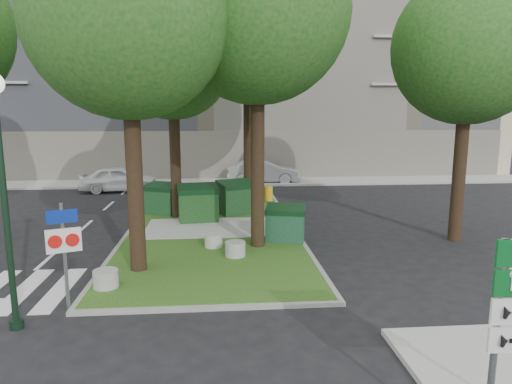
{
  "coord_description": "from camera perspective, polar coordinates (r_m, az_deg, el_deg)",
  "views": [
    {
      "loc": [
        0.74,
        -9.88,
        4.48
      ],
      "look_at": [
        1.91,
        3.98,
        2.0
      ],
      "focal_mm": 32.0,
      "sensor_mm": 36.0,
      "label": 1
    }
  ],
  "objects": [
    {
      "name": "ground",
      "position": [
        10.87,
        -8.55,
        -14.34
      ],
      "size": [
        120.0,
        120.0,
        0.0
      ],
      "primitive_type": "plane",
      "color": "black",
      "rests_on": "ground"
    },
    {
      "name": "median_island",
      "position": [
        18.42,
        -5.43,
        -3.82
      ],
      "size": [
        6.0,
        16.0,
        0.12
      ],
      "primitive_type": "cube",
      "color": "#254F16",
      "rests_on": "ground"
    },
    {
      "name": "median_kerb",
      "position": [
        18.42,
        -5.43,
        -3.85
      ],
      "size": [
        6.3,
        16.3,
        0.1
      ],
      "primitive_type": "cube",
      "color": "gray",
      "rests_on": "ground"
    },
    {
      "name": "building_sidewalk",
      "position": [
        28.73,
        -6.23,
        1.2
      ],
      "size": [
        42.0,
        3.0,
        0.12
      ],
      "primitive_type": "cube",
      "color": "#999993",
      "rests_on": "ground"
    },
    {
      "name": "zebra_crossing",
      "position": [
        13.02,
        -25.13,
        -10.98
      ],
      "size": [
        5.0,
        3.0,
        0.01
      ],
      "primitive_type": "cube",
      "color": "silver",
      "rests_on": "ground"
    },
    {
      "name": "apartment_building",
      "position": [
        36.06,
        -6.2,
        15.65
      ],
      "size": [
        41.0,
        12.0,
        16.0
      ],
      "primitive_type": "cube",
      "color": "#BBAE8C",
      "rests_on": "ground"
    },
    {
      "name": "tree_median_mid",
      "position": [
        19.17,
        -10.19,
        17.45
      ],
      "size": [
        4.8,
        4.8,
        9.99
      ],
      "color": "black",
      "rests_on": "ground"
    },
    {
      "name": "tree_median_far",
      "position": [
        22.32,
        -0.81,
        20.01
      ],
      "size": [
        5.8,
        5.8,
        11.93
      ],
      "color": "black",
      "rests_on": "ground"
    },
    {
      "name": "tree_street_right",
      "position": [
        17.29,
        25.37,
        17.5
      ],
      "size": [
        5.0,
        5.0,
        10.06
      ],
      "color": "black",
      "rests_on": "ground"
    },
    {
      "name": "dumpster_a",
      "position": [
        19.99,
        -11.66,
        -0.84
      ],
      "size": [
        1.71,
        1.5,
        1.32
      ],
      "rotation": [
        0.0,
        0.0,
        -0.43
      ],
      "color": "#0F3817",
      "rests_on": "median_island"
    },
    {
      "name": "dumpster_b",
      "position": [
        18.41,
        -7.25,
        -1.41
      ],
      "size": [
        1.72,
        1.31,
        1.48
      ],
      "rotation": [
        0.0,
        0.0,
        0.13
      ],
      "color": "#113C12",
      "rests_on": "median_island"
    },
    {
      "name": "dumpster_c",
      "position": [
        19.61,
        -2.42,
        -0.69
      ],
      "size": [
        1.85,
        1.61,
        1.44
      ],
      "rotation": [
        0.0,
        0.0,
        0.41
      ],
      "color": "#103513",
      "rests_on": "median_island"
    },
    {
      "name": "dumpster_d",
      "position": [
        15.55,
        3.7,
        -3.94
      ],
      "size": [
        1.5,
        1.2,
        1.23
      ],
      "rotation": [
        0.0,
        0.0,
        -0.23
      ],
      "color": "#123D25",
      "rests_on": "median_island"
    },
    {
      "name": "bollard_left",
      "position": [
        12.2,
        -18.27,
        -10.25
      ],
      "size": [
        0.62,
        0.62,
        0.44
      ],
      "primitive_type": "cylinder",
      "color": "#9D9D98",
      "rests_on": "median_island"
    },
    {
      "name": "bollard_right",
      "position": [
        13.99,
        -2.61,
        -7.11
      ],
      "size": [
        0.62,
        0.62,
        0.44
      ],
      "primitive_type": "cylinder",
      "color": "#979792",
      "rests_on": "median_island"
    },
    {
      "name": "bollard_mid",
      "position": [
        14.97,
        -5.33,
        -6.05
      ],
      "size": [
        0.57,
        0.57,
        0.41
      ],
      "primitive_type": "cylinder",
      "color": "#A8A9A4",
      "rests_on": "median_island"
    },
    {
      "name": "litter_bin",
      "position": [
        22.42,
        1.57,
        -0.17
      ],
      "size": [
        0.41,
        0.41,
        0.72
      ],
      "primitive_type": "cylinder",
      "color": "gold",
      "rests_on": "median_island"
    },
    {
      "name": "street_lamp",
      "position": [
        10.26,
        -29.19,
        2.06
      ],
      "size": [
        0.41,
        0.41,
        5.2
      ],
      "color": "black",
      "rests_on": "ground"
    },
    {
      "name": "traffic_sign_pole",
      "position": [
        11.07,
        -22.9,
        -5.8
      ],
      "size": [
        0.71,
        0.3,
        2.49
      ],
      "rotation": [
        0.0,
        0.0,
        0.36
      ],
      "color": "slate",
      "rests_on": "ground"
    },
    {
      "name": "car_white",
      "position": [
        26.73,
        -16.75,
        1.58
      ],
      "size": [
        4.36,
        2.12,
        1.43
      ],
      "primitive_type": "imported",
      "rotation": [
        0.0,
        0.0,
        1.68
      ],
      "color": "white",
      "rests_on": "ground"
    },
    {
      "name": "car_silver",
      "position": [
        28.56,
        0.88,
        2.59
      ],
      "size": [
        4.55,
        1.65,
        1.49
      ],
      "primitive_type": "imported",
      "rotation": [
        0.0,
        0.0,
        1.55
      ],
      "color": "#A9ABB1",
      "rests_on": "ground"
    }
  ]
}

